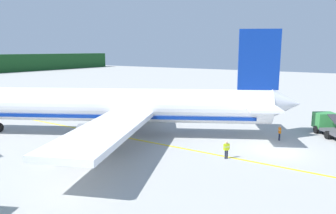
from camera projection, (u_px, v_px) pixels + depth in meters
name	position (u px, v px, depth m)	size (l,w,h in m)	color
ground	(1.00, 106.00, 56.53)	(240.00, 320.00, 0.20)	#A8A8A3
airliner_foreground	(115.00, 106.00, 36.60)	(32.39, 38.27, 11.90)	white
service_truck_fuel	(328.00, 124.00, 37.03)	(5.70, 4.99, 2.51)	#338C3F
cargo_container_near	(64.00, 151.00, 28.15)	(2.25, 2.25, 1.99)	#333338
crew_marshaller	(226.00, 149.00, 28.76)	(0.50, 0.47, 1.61)	#191E33
crew_loader_left	(280.00, 132.00, 34.63)	(0.57, 0.41, 1.64)	#191E33
apron_guide_line	(145.00, 141.00, 34.46)	(0.30, 60.00, 0.01)	yellow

